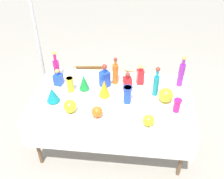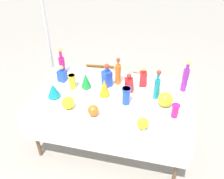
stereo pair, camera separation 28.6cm
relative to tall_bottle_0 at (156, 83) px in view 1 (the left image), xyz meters
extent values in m
plane|color=#A0998C|center=(-0.50, -0.09, -0.92)|extent=(40.00, 40.00, 0.00)
cube|color=white|center=(-0.50, -0.09, -0.17)|extent=(1.86, 1.08, 0.03)
cube|color=white|center=(-0.50, -0.64, -0.34)|extent=(1.86, 0.01, 0.36)
cylinder|color=brown|center=(-1.33, -0.53, -0.55)|extent=(0.04, 0.04, 0.73)
cylinder|color=brown|center=(0.33, -0.53, -0.55)|extent=(0.04, 0.04, 0.73)
cylinder|color=brown|center=(-1.33, 0.35, -0.55)|extent=(0.04, 0.04, 0.73)
cylinder|color=brown|center=(0.33, 0.35, -0.55)|extent=(0.04, 0.04, 0.73)
cylinder|color=teal|center=(0.00, 0.00, -0.03)|extent=(0.07, 0.07, 0.25)
cylinder|color=teal|center=(0.00, 0.00, 0.14)|extent=(0.03, 0.03, 0.09)
sphere|color=maroon|center=(0.00, 0.00, 0.19)|extent=(0.05, 0.05, 0.05)
cylinder|color=#C61972|center=(-1.24, 0.24, -0.04)|extent=(0.08, 0.08, 0.23)
cylinder|color=#C61972|center=(-1.24, 0.24, 0.13)|extent=(0.04, 0.04, 0.10)
sphere|color=gold|center=(-1.24, 0.24, 0.19)|extent=(0.05, 0.05, 0.05)
cylinder|color=orange|center=(-0.49, 0.18, -0.03)|extent=(0.07, 0.07, 0.26)
cylinder|color=orange|center=(-0.49, 0.18, 0.14)|extent=(0.03, 0.03, 0.06)
sphere|color=maroon|center=(-0.49, 0.18, 0.18)|extent=(0.05, 0.05, 0.05)
cylinder|color=purple|center=(0.31, 0.22, -0.01)|extent=(0.07, 0.07, 0.30)
cylinder|color=purple|center=(0.31, 0.22, 0.17)|extent=(0.03, 0.03, 0.07)
sphere|color=gold|center=(0.31, 0.22, 0.23)|extent=(0.05, 0.05, 0.05)
cube|color=blue|center=(-0.61, 0.10, -0.05)|extent=(0.14, 0.14, 0.21)
cylinder|color=blue|center=(-0.61, 0.10, 0.08)|extent=(0.04, 0.04, 0.05)
sphere|color=maroon|center=(-0.61, 0.10, 0.12)|extent=(0.06, 0.06, 0.06)
cube|color=red|center=(-0.33, 0.06, -0.08)|extent=(0.12, 0.12, 0.16)
cylinder|color=red|center=(-0.33, 0.06, 0.02)|extent=(0.04, 0.04, 0.03)
sphere|color=maroon|center=(-0.33, 0.06, 0.06)|extent=(0.06, 0.06, 0.06)
cube|color=blue|center=(-1.18, 0.08, -0.09)|extent=(0.11, 0.11, 0.14)
cylinder|color=blue|center=(-1.18, 0.08, 0.00)|extent=(0.04, 0.04, 0.03)
sphere|color=gold|center=(-1.18, 0.08, 0.04)|extent=(0.05, 0.05, 0.05)
cube|color=red|center=(-0.18, 0.21, -0.06)|extent=(0.10, 0.10, 0.19)
cylinder|color=red|center=(-0.18, 0.21, 0.05)|extent=(0.03, 0.03, 0.04)
sphere|color=gold|center=(-0.18, 0.21, 0.08)|extent=(0.05, 0.05, 0.05)
cylinder|color=blue|center=(-0.32, -0.18, -0.05)|extent=(0.09, 0.09, 0.21)
cylinder|color=blue|center=(-0.32, -0.18, 0.05)|extent=(0.10, 0.10, 0.01)
cylinder|color=#C61972|center=(0.22, -0.27, -0.08)|extent=(0.07, 0.07, 0.16)
cylinder|color=#C61972|center=(0.22, -0.27, -0.01)|extent=(0.09, 0.09, 0.01)
cylinder|color=yellow|center=(-1.00, -0.04, -0.07)|extent=(0.08, 0.08, 0.19)
cylinder|color=yellow|center=(-1.00, -0.04, 0.02)|extent=(0.09, 0.09, 0.01)
cylinder|color=teal|center=(-1.15, -0.25, -0.15)|extent=(0.08, 0.08, 0.01)
cone|color=teal|center=(-1.15, -0.25, -0.06)|extent=(0.15, 0.15, 0.17)
cylinder|color=orange|center=(-0.59, -0.09, -0.15)|extent=(0.06, 0.06, 0.01)
cone|color=orange|center=(-0.59, -0.09, -0.04)|extent=(0.13, 0.13, 0.20)
cylinder|color=#198C38|center=(-0.85, 0.01, -0.15)|extent=(0.06, 0.06, 0.01)
cone|color=#198C38|center=(-0.85, 0.01, -0.05)|extent=(0.12, 0.12, 0.19)
cylinder|color=yellow|center=(-0.08, -0.52, -0.15)|extent=(0.05, 0.05, 0.01)
sphere|color=yellow|center=(-0.08, -0.52, -0.09)|extent=(0.12, 0.12, 0.12)
cylinder|color=yellow|center=(0.11, -0.12, -0.15)|extent=(0.07, 0.07, 0.01)
sphere|color=yellow|center=(0.11, -0.12, -0.07)|extent=(0.17, 0.17, 0.17)
cylinder|color=orange|center=(-0.62, -0.45, -0.15)|extent=(0.05, 0.05, 0.01)
sphere|color=orange|center=(-0.62, -0.45, -0.09)|extent=(0.12, 0.12, 0.12)
cylinder|color=yellow|center=(-0.92, -0.40, -0.15)|extent=(0.06, 0.06, 0.01)
sphere|color=yellow|center=(-0.92, -0.40, -0.08)|extent=(0.14, 0.14, 0.14)
cube|color=white|center=(-0.04, -0.58, -0.14)|extent=(0.06, 0.03, 0.04)
cube|color=white|center=(-0.47, -0.57, -0.14)|extent=(0.06, 0.03, 0.03)
cube|color=white|center=(-0.99, -0.58, -0.13)|extent=(0.06, 0.02, 0.05)
cube|color=tan|center=(-0.22, 0.85, -0.72)|extent=(0.46, 0.40, 0.39)
cube|color=tan|center=(-0.22, 0.94, -0.49)|extent=(0.38, 0.13, 0.09)
cube|color=tan|center=(-1.02, 1.12, -0.79)|extent=(0.58, 0.44, 0.27)
cube|color=tan|center=(-1.02, 1.24, -0.61)|extent=(0.49, 0.12, 0.09)
cylinder|color=silver|center=(-1.58, 0.61, 0.18)|extent=(0.04, 0.04, 2.20)
cylinder|color=#333338|center=(-1.58, 0.61, -0.90)|extent=(0.18, 0.18, 0.04)
camera|label=1|loc=(-0.26, -2.36, 1.67)|focal=40.00mm
camera|label=2|loc=(0.02, -2.31, 1.67)|focal=40.00mm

